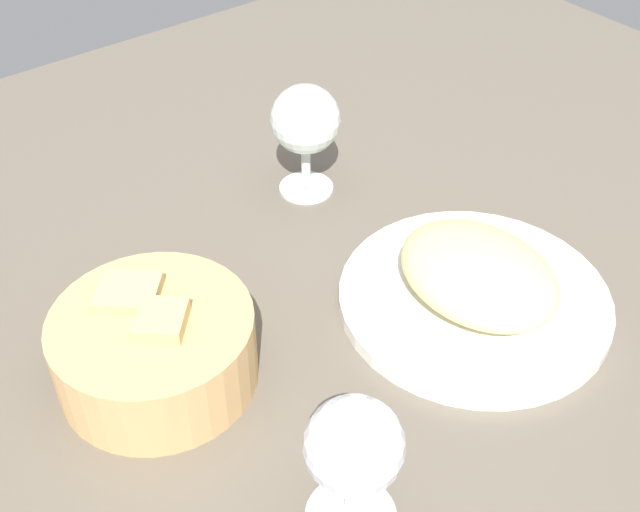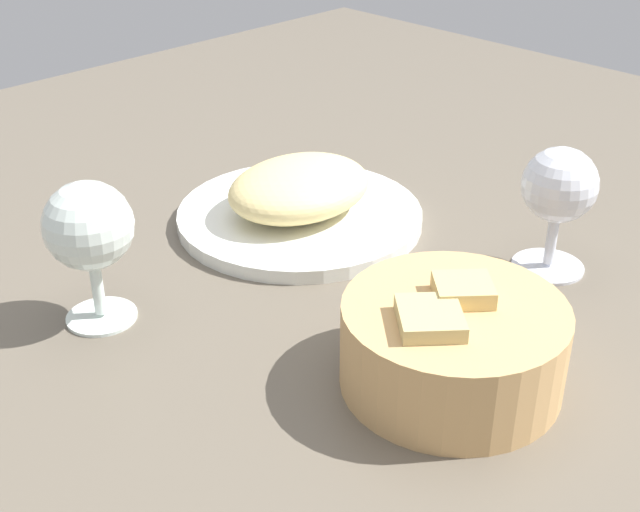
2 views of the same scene
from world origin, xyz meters
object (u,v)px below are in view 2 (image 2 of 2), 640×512
(wine_glass_far, at_px, (559,192))
(bread_basket, at_px, (452,344))
(wine_glass_near, at_px, (89,231))
(plate, at_px, (300,216))

(wine_glass_far, bearing_deg, bread_basket, 11.57)
(bread_basket, distance_m, wine_glass_far, 0.21)
(bread_basket, xyz_separation_m, wine_glass_near, (0.14, -0.26, 0.05))
(plate, xyz_separation_m, bread_basket, (0.10, 0.27, 0.03))
(bread_basket, height_order, wine_glass_near, wine_glass_near)
(bread_basket, bearing_deg, wine_glass_far, -168.43)
(bread_basket, xyz_separation_m, wine_glass_far, (-0.20, -0.04, 0.04))
(plate, bearing_deg, wine_glass_near, 2.58)
(wine_glass_near, height_order, wine_glass_far, wine_glass_near)
(plate, relative_size, wine_glass_near, 2.00)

